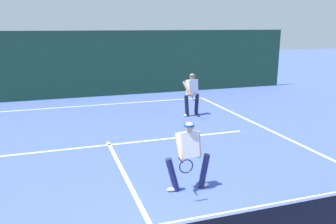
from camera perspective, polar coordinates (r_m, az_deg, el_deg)
The scene contains 6 objects.
court_line_baseline_far at distance 15.99m, azimuth -12.75°, elevation 1.03°, with size 10.92×0.10×0.01m, color white.
court_line_service at distance 10.68m, azimuth -9.58°, elevation -5.30°, with size 8.91×0.10×0.01m, color white.
court_line_centre at distance 8.01m, azimuth -6.18°, elevation -11.93°, with size 0.10×6.40×0.01m, color white.
player_near at distance 7.51m, azimuth 3.40°, elevation -6.78°, with size 1.02×0.81×1.53m.
player_far at distance 13.72m, azimuth 3.94°, elevation 3.19°, with size 0.76×0.90×1.68m.
back_fence_windscreen at distance 17.72m, azimuth -13.73°, elevation 7.54°, with size 22.49×0.12×3.25m, color #1B3F2A.
Camera 1 is at (-1.47, -3.86, 3.49)m, focal length 37.31 mm.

